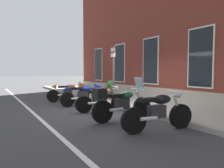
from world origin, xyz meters
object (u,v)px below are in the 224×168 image
object	(u,v)px
motorcycle_grey_naked	(102,99)
parking_sign	(113,66)
motorcycle_orange_sport	(70,91)
barrel_planter	(111,91)
motorcycle_blue_sport	(85,93)
motorcycle_green_touring	(121,103)
motorcycle_black_naked	(159,112)

from	to	relation	value
motorcycle_grey_naked	parking_sign	bearing A→B (deg)	137.93
motorcycle_orange_sport	barrel_planter	world-z (taller)	barrel_planter
motorcycle_blue_sport	barrel_planter	bearing A→B (deg)	111.78
barrel_planter	motorcycle_green_touring	bearing A→B (deg)	-26.54
motorcycle_grey_naked	motorcycle_orange_sport	bearing A→B (deg)	-178.65
motorcycle_orange_sport	motorcycle_blue_sport	world-z (taller)	motorcycle_blue_sport
barrel_planter	motorcycle_grey_naked	bearing A→B (deg)	-37.03
motorcycle_orange_sport	parking_sign	bearing A→B (deg)	43.21
motorcycle_grey_naked	motorcycle_black_naked	distance (m)	3.01
motorcycle_green_touring	parking_sign	size ratio (longest dim) A/B	0.86
motorcycle_blue_sport	motorcycle_black_naked	size ratio (longest dim) A/B	1.01
motorcycle_grey_naked	barrel_planter	bearing A→B (deg)	142.97
parking_sign	motorcycle_green_touring	bearing A→B (deg)	-27.80
motorcycle_grey_naked	parking_sign	distance (m)	2.58
motorcycle_green_touring	motorcycle_grey_naked	bearing A→B (deg)	172.68
motorcycle_green_touring	motorcycle_black_naked	xyz separation A→B (m)	(1.47, 0.20, -0.06)
motorcycle_grey_naked	motorcycle_green_touring	world-z (taller)	motorcycle_green_touring
motorcycle_blue_sport	barrel_planter	distance (m)	1.83
motorcycle_orange_sport	motorcycle_black_naked	xyz separation A→B (m)	(6.33, 0.08, -0.06)
motorcycle_black_naked	motorcycle_green_touring	bearing A→B (deg)	-172.15
parking_sign	motorcycle_blue_sport	bearing A→B (deg)	-87.28
barrel_planter	motorcycle_black_naked	bearing A→B (deg)	-17.86
barrel_planter	parking_sign	bearing A→B (deg)	-19.47
motorcycle_orange_sport	motorcycle_black_naked	bearing A→B (deg)	0.73
motorcycle_grey_naked	motorcycle_green_touring	distance (m)	1.56
motorcycle_orange_sport	motorcycle_grey_naked	distance (m)	3.31
motorcycle_blue_sport	motorcycle_black_naked	distance (m)	4.59
motorcycle_black_naked	motorcycle_grey_naked	bearing A→B (deg)	-179.94
barrel_planter	motorcycle_orange_sport	bearing A→B (deg)	-120.69
motorcycle_black_naked	parking_sign	bearing A→B (deg)	162.35
motorcycle_black_naked	barrel_planter	size ratio (longest dim) A/B	2.16
motorcycle_blue_sport	motorcycle_black_naked	xyz separation A→B (m)	(4.59, 0.00, -0.07)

